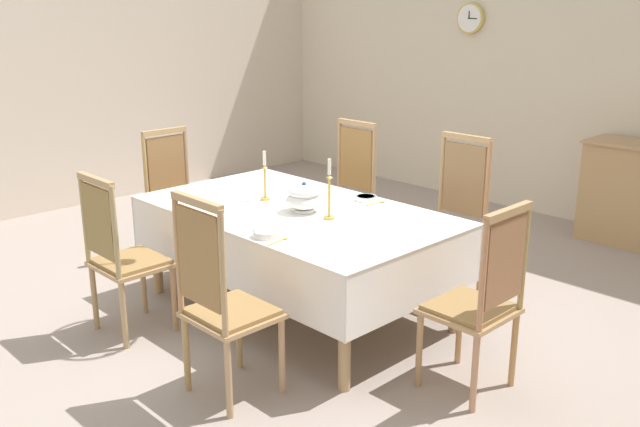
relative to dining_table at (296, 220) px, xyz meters
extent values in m
cube|color=gray|center=(0.00, -0.03, -0.68)|extent=(7.15, 6.80, 0.04)
cube|color=beige|center=(0.00, 3.41, 0.95)|extent=(7.15, 0.08, 3.22)
cube|color=beige|center=(-3.62, -0.03, 0.95)|extent=(0.08, 6.80, 3.22)
cylinder|color=tan|center=(-0.95, -0.52, -0.31)|extent=(0.07, 0.07, 0.70)
cylinder|color=tan|center=(0.95, -0.52, -0.31)|extent=(0.07, 0.07, 0.70)
cylinder|color=tan|center=(-0.95, 0.52, -0.31)|extent=(0.07, 0.07, 0.70)
cylinder|color=#A98153|center=(0.95, 0.52, -0.31)|extent=(0.07, 0.07, 0.70)
cube|color=tan|center=(0.00, 0.00, 0.00)|extent=(1.99, 1.11, 0.08)
cube|color=tan|center=(0.00, 0.00, 0.06)|extent=(2.11, 1.23, 0.03)
cube|color=white|center=(0.00, 0.00, 0.07)|extent=(2.13, 1.25, 0.00)
cube|color=white|center=(0.00, -0.62, -0.12)|extent=(2.13, 0.00, 0.38)
cube|color=white|center=(0.00, 0.62, -0.12)|extent=(2.13, 0.00, 0.38)
cube|color=white|center=(-1.06, 0.00, -0.12)|extent=(0.00, 1.25, 0.38)
cube|color=white|center=(1.06, 0.00, -0.12)|extent=(0.00, 1.25, 0.38)
cylinder|color=tan|center=(-0.71, -0.78, -0.44)|extent=(0.04, 0.04, 0.44)
cylinder|color=tan|center=(-0.33, -0.78, -0.44)|extent=(0.04, 0.04, 0.44)
cylinder|color=tan|center=(-0.71, -1.14, -0.44)|extent=(0.04, 0.04, 0.44)
cylinder|color=tan|center=(-0.33, -1.14, -0.44)|extent=(0.04, 0.04, 0.44)
cube|color=tan|center=(-0.52, -0.96, -0.21)|extent=(0.44, 0.42, 0.03)
cube|color=olive|center=(-0.52, -0.96, -0.18)|extent=(0.40, 0.38, 0.02)
cylinder|color=tan|center=(-0.71, -1.15, 0.09)|extent=(0.03, 0.03, 0.57)
cylinder|color=tan|center=(-0.32, -1.15, 0.09)|extent=(0.03, 0.03, 0.57)
cube|color=olive|center=(-0.52, -1.15, 0.12)|extent=(0.34, 0.02, 0.44)
cube|color=tan|center=(-0.52, -1.15, 0.38)|extent=(0.40, 0.04, 0.04)
cylinder|color=tan|center=(-0.33, 0.78, -0.44)|extent=(0.04, 0.04, 0.44)
cylinder|color=tan|center=(-0.71, 0.78, -0.44)|extent=(0.04, 0.04, 0.44)
cylinder|color=tan|center=(-0.33, 1.14, -0.44)|extent=(0.04, 0.04, 0.44)
cylinder|color=tan|center=(-0.71, 1.14, -0.44)|extent=(0.04, 0.04, 0.44)
cube|color=tan|center=(-0.52, 0.96, -0.21)|extent=(0.44, 0.42, 0.03)
cube|color=olive|center=(-0.52, 0.96, -0.18)|extent=(0.40, 0.38, 0.02)
cylinder|color=tan|center=(-0.32, 1.15, 0.13)|extent=(0.03, 0.03, 0.65)
cylinder|color=tan|center=(-0.71, 1.15, 0.13)|extent=(0.03, 0.03, 0.65)
cube|color=olive|center=(-0.52, 1.15, 0.16)|extent=(0.34, 0.02, 0.50)
cube|color=tan|center=(-0.52, 1.15, 0.46)|extent=(0.40, 0.04, 0.04)
cylinder|color=tan|center=(0.35, -0.78, -0.44)|extent=(0.04, 0.04, 0.44)
cylinder|color=tan|center=(0.73, -0.78, -0.44)|extent=(0.04, 0.04, 0.44)
cylinder|color=tan|center=(0.35, -1.14, -0.44)|extent=(0.04, 0.04, 0.44)
cylinder|color=tan|center=(0.73, -1.14, -0.44)|extent=(0.04, 0.04, 0.44)
cube|color=tan|center=(0.54, -0.96, -0.21)|extent=(0.44, 0.42, 0.03)
cube|color=olive|center=(0.54, -0.96, -0.18)|extent=(0.40, 0.38, 0.02)
cylinder|color=#B28053|center=(0.35, -1.15, 0.13)|extent=(0.03, 0.03, 0.66)
cylinder|color=tan|center=(0.74, -1.15, 0.13)|extent=(0.03, 0.03, 0.66)
cube|color=olive|center=(0.54, -1.15, 0.16)|extent=(0.34, 0.02, 0.50)
cube|color=tan|center=(0.54, -1.15, 0.46)|extent=(0.40, 0.04, 0.04)
cylinder|color=tan|center=(0.73, 0.78, -0.44)|extent=(0.04, 0.04, 0.44)
cylinder|color=tan|center=(0.35, 0.78, -0.44)|extent=(0.04, 0.04, 0.44)
cylinder|color=tan|center=(0.73, 1.14, -0.44)|extent=(0.04, 0.04, 0.44)
cylinder|color=tan|center=(0.35, 1.14, -0.44)|extent=(0.04, 0.04, 0.44)
cube|color=tan|center=(0.54, 0.96, -0.21)|extent=(0.44, 0.42, 0.03)
cube|color=olive|center=(0.54, 0.96, -0.18)|extent=(0.40, 0.38, 0.02)
cylinder|color=tan|center=(0.74, 1.15, 0.14)|extent=(0.03, 0.03, 0.68)
cylinder|color=tan|center=(0.35, 1.15, 0.14)|extent=(0.03, 0.03, 0.68)
cube|color=olive|center=(0.54, 1.15, 0.18)|extent=(0.34, 0.02, 0.52)
cube|color=tan|center=(0.54, 1.15, 0.48)|extent=(0.40, 0.04, 0.04)
cylinder|color=tan|center=(-1.21, 0.19, -0.44)|extent=(0.04, 0.04, 0.44)
cylinder|color=#AA8753|center=(-1.21, -0.19, -0.44)|extent=(0.04, 0.04, 0.44)
cylinder|color=tan|center=(-1.57, 0.19, -0.44)|extent=(0.04, 0.04, 0.44)
cylinder|color=tan|center=(-1.57, -0.19, -0.44)|extent=(0.04, 0.04, 0.44)
cube|color=tan|center=(-1.39, 0.00, -0.21)|extent=(0.42, 0.44, 0.03)
cube|color=olive|center=(-1.39, 0.00, -0.18)|extent=(0.38, 0.40, 0.02)
cylinder|color=tan|center=(-1.58, 0.20, 0.10)|extent=(0.03, 0.03, 0.59)
cylinder|color=tan|center=(-1.58, -0.19, 0.10)|extent=(0.03, 0.03, 0.59)
cube|color=olive|center=(-1.58, 0.00, 0.13)|extent=(0.02, 0.34, 0.45)
cube|color=tan|center=(-1.58, 0.00, 0.40)|extent=(0.04, 0.40, 0.04)
cylinder|color=tan|center=(1.21, -0.19, -0.44)|extent=(0.04, 0.04, 0.44)
cylinder|color=tan|center=(1.21, 0.19, -0.44)|extent=(0.04, 0.04, 0.44)
cylinder|color=tan|center=(1.57, -0.19, -0.44)|extent=(0.04, 0.04, 0.44)
cylinder|color=tan|center=(1.57, 0.19, -0.44)|extent=(0.04, 0.04, 0.44)
cube|color=tan|center=(1.39, 0.00, -0.21)|extent=(0.42, 0.44, 0.03)
cube|color=olive|center=(1.39, 0.00, -0.18)|extent=(0.38, 0.40, 0.02)
cylinder|color=tan|center=(1.58, -0.19, 0.10)|extent=(0.03, 0.03, 0.59)
cylinder|color=tan|center=(1.58, 0.20, 0.10)|extent=(0.03, 0.03, 0.59)
cube|color=#966747|center=(1.58, 0.00, 0.13)|extent=(0.02, 0.34, 0.45)
cube|color=tan|center=(1.58, 0.00, 0.39)|extent=(0.04, 0.40, 0.04)
cylinder|color=white|center=(0.08, 0.00, 0.08)|extent=(0.13, 0.13, 0.02)
ellipsoid|color=white|center=(0.08, 0.00, 0.15)|extent=(0.25, 0.25, 0.11)
ellipsoid|color=white|center=(0.08, 0.00, 0.21)|extent=(0.22, 0.22, 0.09)
sphere|color=#304B82|center=(0.08, 0.00, 0.26)|extent=(0.03, 0.03, 0.03)
cylinder|color=gold|center=(-0.32, 0.00, 0.08)|extent=(0.07, 0.07, 0.02)
cylinder|color=gold|center=(-0.32, 0.00, 0.20)|extent=(0.02, 0.02, 0.22)
cone|color=gold|center=(-0.32, 0.00, 0.31)|extent=(0.04, 0.04, 0.02)
cylinder|color=silver|center=(-0.32, 0.00, 0.37)|extent=(0.02, 0.02, 0.10)
cylinder|color=gold|center=(0.32, 0.00, 0.08)|extent=(0.07, 0.07, 0.02)
cylinder|color=gold|center=(0.32, 0.00, 0.22)|extent=(0.02, 0.02, 0.26)
cone|color=gold|center=(0.32, 0.00, 0.35)|extent=(0.04, 0.04, 0.02)
cylinder|color=silver|center=(0.32, 0.00, 0.41)|extent=(0.02, 0.02, 0.10)
cylinder|color=white|center=(0.31, -0.51, 0.09)|extent=(0.17, 0.17, 0.04)
cylinder|color=white|center=(0.31, -0.51, 0.10)|extent=(0.14, 0.14, 0.03)
torus|color=#304B82|center=(0.31, -0.51, 0.11)|extent=(0.16, 0.16, 0.01)
cylinder|color=white|center=(0.18, 0.49, 0.09)|extent=(0.15, 0.15, 0.03)
cylinder|color=white|center=(0.18, 0.49, 0.10)|extent=(0.12, 0.12, 0.02)
torus|color=#304B82|center=(0.18, 0.49, 0.10)|extent=(0.15, 0.15, 0.01)
cube|color=gold|center=(0.43, -0.55, 0.08)|extent=(0.03, 0.14, 0.00)
ellipsoid|color=gold|center=(0.42, -0.46, 0.08)|extent=(0.03, 0.05, 0.01)
cube|color=gold|center=(0.29, 0.46, 0.08)|extent=(0.03, 0.14, 0.00)
ellipsoid|color=gold|center=(0.30, 0.54, 0.08)|extent=(0.03, 0.05, 0.01)
cube|color=tan|center=(0.94, 3.32, -0.22)|extent=(0.59, 0.01, 0.70)
cylinder|color=#D1B251|center=(-0.97, 3.34, 1.24)|extent=(0.31, 0.05, 0.31)
cylinder|color=white|center=(-0.97, 3.32, 1.24)|extent=(0.28, 0.01, 0.28)
cube|color=black|center=(-0.97, 3.31, 1.28)|extent=(0.01, 0.00, 0.08)
cube|color=black|center=(-0.93, 3.31, 1.24)|extent=(0.11, 0.00, 0.01)
camera|label=1|loc=(3.32, -3.00, 1.39)|focal=39.18mm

